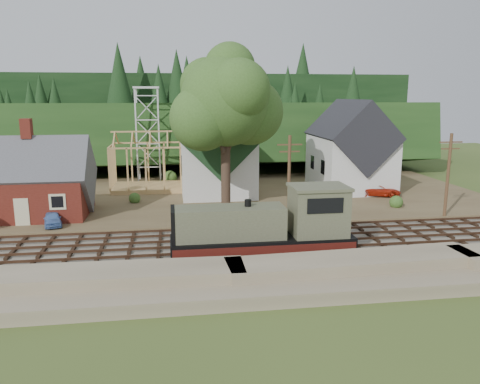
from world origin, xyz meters
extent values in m
plane|color=#384C1E|center=(0.00, 0.00, 0.00)|extent=(140.00, 140.00, 0.00)
cube|color=#7F7259|center=(0.00, -8.50, 0.00)|extent=(64.00, 5.00, 1.60)
cube|color=#726B5B|center=(0.00, 0.00, 0.08)|extent=(64.00, 11.00, 0.16)
cube|color=brown|center=(0.00, 18.00, 0.15)|extent=(64.00, 26.00, 0.30)
cube|color=#1E3F19|center=(0.00, 42.00, 0.00)|extent=(70.00, 28.96, 12.74)
cube|color=black|center=(0.00, 58.00, 0.00)|extent=(80.00, 20.00, 12.00)
cube|color=#501A12|center=(-16.00, 11.00, 2.20)|extent=(10.00, 7.00, 3.80)
cube|color=#4C4C51|center=(-16.00, 11.00, 4.10)|extent=(10.80, 7.41, 7.41)
cube|color=#501A12|center=(-16.00, 11.00, 8.40)|extent=(0.90, 0.90, 1.80)
cube|color=beige|center=(-16.00, 7.48, 1.50)|extent=(1.20, 0.06, 2.40)
cube|color=silver|center=(2.00, 20.00, 3.50)|extent=(8.00, 12.00, 6.40)
cube|color=#173317|center=(2.00, 20.00, 6.70)|extent=(8.40, 12.96, 8.40)
cube|color=silver|center=(2.00, 14.00, 8.70)|extent=(2.40, 2.40, 4.00)
cone|color=#173317|center=(2.00, 14.00, 12.00)|extent=(5.37, 5.37, 2.60)
cube|color=silver|center=(18.00, 19.00, 3.50)|extent=(8.00, 10.00, 6.40)
cube|color=black|center=(18.00, 19.00, 6.70)|extent=(8.40, 10.80, 8.40)
cube|color=tan|center=(-6.00, 22.00, 0.55)|extent=(8.00, 6.00, 0.50)
cube|color=tan|center=(-6.00, 22.00, 7.20)|extent=(8.00, 0.18, 0.18)
cube|color=silver|center=(-7.40, 26.60, 6.30)|extent=(0.18, 0.18, 12.00)
cube|color=silver|center=(-4.60, 26.60, 6.30)|extent=(0.18, 0.18, 12.00)
cube|color=silver|center=(-7.40, 29.40, 6.30)|extent=(0.18, 0.18, 12.00)
cube|color=silver|center=(-4.60, 29.40, 6.30)|extent=(0.18, 0.18, 12.00)
cube|color=silver|center=(-6.00, 28.00, 12.30)|extent=(3.20, 3.20, 0.25)
cylinder|color=#38281E|center=(2.00, 10.00, 4.30)|extent=(0.90, 0.90, 8.00)
sphere|color=#375821|center=(2.00, 10.00, 10.80)|extent=(8.40, 8.40, 8.40)
sphere|color=#375821|center=(4.50, 11.00, 9.80)|extent=(6.40, 6.40, 6.40)
sphere|color=#375821|center=(-0.20, 9.20, 9.30)|extent=(6.00, 6.00, 6.00)
cylinder|color=#4C331E|center=(7.00, 5.20, 4.00)|extent=(0.28, 0.28, 8.00)
cube|color=#4C331E|center=(7.00, 5.20, 7.20)|extent=(2.20, 0.12, 0.12)
cube|color=#4C331E|center=(7.00, 5.20, 6.60)|extent=(1.80, 0.12, 0.12)
cylinder|color=#4C331E|center=(22.00, 5.20, 4.00)|extent=(0.28, 0.28, 8.00)
cube|color=#4C331E|center=(22.00, 5.20, 7.20)|extent=(2.20, 0.12, 0.12)
cube|color=#4C331E|center=(22.00, 5.20, 6.60)|extent=(1.80, 0.12, 0.12)
cube|color=black|center=(3.07, -3.00, 0.34)|extent=(12.60, 2.62, 0.37)
cube|color=black|center=(3.07, -3.00, 1.09)|extent=(12.60, 3.04, 1.15)
cube|color=#4B4D38|center=(0.76, -3.00, 2.77)|extent=(7.56, 2.41, 2.20)
cube|color=#4B4D38|center=(7.05, -3.00, 3.34)|extent=(3.78, 2.94, 3.36)
cube|color=#4B4D38|center=(7.05, -3.00, 5.08)|extent=(3.99, 3.15, 0.21)
cube|color=black|center=(7.05, -4.49, 4.08)|extent=(2.52, 0.06, 1.05)
cube|color=#49140F|center=(3.07, -4.54, 1.09)|extent=(12.60, 0.04, 0.73)
cube|color=#49140F|center=(3.07, -1.46, 1.09)|extent=(12.60, 0.04, 0.73)
cylinder|color=black|center=(2.02, -3.00, 3.97)|extent=(0.46, 0.46, 0.73)
imported|color=#608ACE|center=(-13.45, 7.19, 0.90)|extent=(2.29, 3.75, 1.19)
imported|color=#B3240E|center=(19.77, 14.49, 0.95)|extent=(5.15, 3.59, 1.31)
camera|label=1|loc=(-3.08, -33.87, 11.38)|focal=35.00mm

